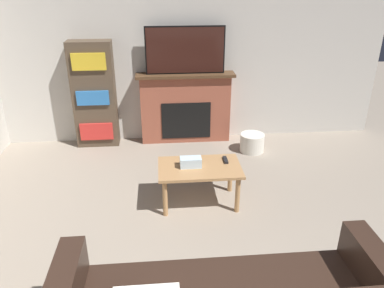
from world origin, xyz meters
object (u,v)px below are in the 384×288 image
Objects in this scene: bookshelf at (94,95)px; storage_basket at (252,143)px; tv at (185,50)px; coffee_table at (200,172)px; fireplace at (186,107)px.

storage_basket is (2.15, -0.45, -0.61)m from bookshelf.
coffee_table is (0.02, -1.66, -0.95)m from tv.
fireplace is 1.68m from coffee_table.
bookshelf is (-1.28, 1.65, 0.36)m from coffee_table.
bookshelf is (-1.26, -0.02, 0.23)m from fireplace.
coffee_table is at bearing -89.21° from fireplace.
coffee_table reaches higher than storage_basket.
bookshelf reaches higher than fireplace.
tv is 1.39m from bookshelf.
tv is (0.00, -0.02, 0.81)m from fireplace.
coffee_table is 0.59× the size of bookshelf.
storage_basket is at bearing 54.41° from coffee_table.
storage_basket is (0.89, -0.45, -1.19)m from tv.
storage_basket is (0.86, 1.21, -0.25)m from coffee_table.
fireplace reaches higher than coffee_table.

